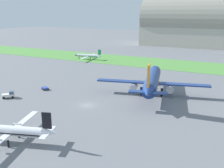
{
  "coord_description": "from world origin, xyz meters",
  "views": [
    {
      "loc": [
        37.95,
        -59.22,
        25.42
      ],
      "look_at": [
        0.86,
        13.52,
        3.0
      ],
      "focal_mm": 42.35,
      "sensor_mm": 36.0,
      "label": 1
    }
  ],
  "objects_px": {
    "airplane_taxiing_turboprop": "(88,56)",
    "pushback_tug_by_runway": "(9,95)",
    "airplane_midfield_jet": "(152,81)",
    "baggage_cart_midfield": "(45,88)",
    "airplane_foreground_turboprop": "(10,131)"
  },
  "relations": [
    {
      "from": "airplane_midfield_jet",
      "to": "airplane_taxiing_turboprop",
      "type": "bearing_deg",
      "value": 34.56
    },
    {
      "from": "airplane_midfield_jet",
      "to": "pushback_tug_by_runway",
      "type": "bearing_deg",
      "value": 106.92
    },
    {
      "from": "baggage_cart_midfield",
      "to": "airplane_midfield_jet",
      "type": "bearing_deg",
      "value": -133.12
    },
    {
      "from": "airplane_foreground_turboprop",
      "to": "airplane_midfield_jet",
      "type": "relative_size",
      "value": 0.64
    },
    {
      "from": "airplane_taxiing_turboprop",
      "to": "pushback_tug_by_runway",
      "type": "distance_m",
      "value": 69.42
    },
    {
      "from": "pushback_tug_by_runway",
      "to": "airplane_taxiing_turboprop",
      "type": "bearing_deg",
      "value": 59.33
    },
    {
      "from": "airplane_taxiing_turboprop",
      "to": "airplane_midfield_jet",
      "type": "height_order",
      "value": "airplane_midfield_jet"
    },
    {
      "from": "airplane_foreground_turboprop",
      "to": "pushback_tug_by_runway",
      "type": "relative_size",
      "value": 5.75
    },
    {
      "from": "airplane_foreground_turboprop",
      "to": "airplane_taxiing_turboprop",
      "type": "distance_m",
      "value": 95.53
    },
    {
      "from": "baggage_cart_midfield",
      "to": "pushback_tug_by_runway",
      "type": "bearing_deg",
      "value": 100.51
    },
    {
      "from": "airplane_taxiing_turboprop",
      "to": "pushback_tug_by_runway",
      "type": "bearing_deg",
      "value": 92.24
    },
    {
      "from": "airplane_taxiing_turboprop",
      "to": "airplane_midfield_jet",
      "type": "bearing_deg",
      "value": 129.52
    },
    {
      "from": "airplane_foreground_turboprop",
      "to": "airplane_midfield_jet",
      "type": "distance_m",
      "value": 45.69
    },
    {
      "from": "airplane_taxiing_turboprop",
      "to": "baggage_cart_midfield",
      "type": "height_order",
      "value": "airplane_taxiing_turboprop"
    },
    {
      "from": "airplane_midfield_jet",
      "to": "pushback_tug_by_runway",
      "type": "relative_size",
      "value": 8.95
    }
  ]
}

